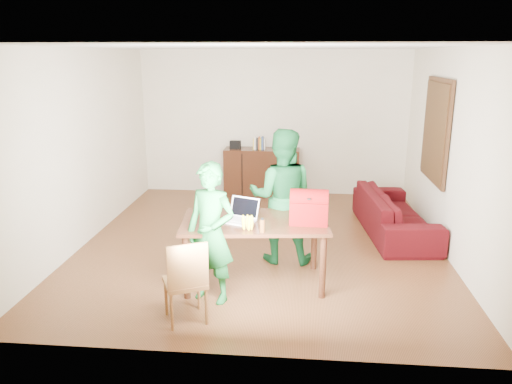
# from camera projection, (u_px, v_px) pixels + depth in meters

# --- Properties ---
(room) EXTENTS (5.20, 5.70, 2.90)m
(room) POSITION_uv_depth(u_px,v_px,m) (263.00, 152.00, 6.90)
(room) COLOR #432710
(room) RESTS_ON ground
(table) EXTENTS (1.74, 1.09, 0.77)m
(table) POSITION_uv_depth(u_px,v_px,m) (254.00, 228.00, 5.73)
(table) COLOR black
(table) RESTS_ON ground
(chair) EXTENTS (0.52, 0.51, 0.88)m
(chair) POSITION_uv_depth(u_px,v_px,m) (186.00, 297.00, 5.01)
(chair) COLOR brown
(chair) RESTS_ON ground
(person_near) EXTENTS (0.65, 0.54, 1.54)m
(person_near) POSITION_uv_depth(u_px,v_px,m) (211.00, 233.00, 5.31)
(person_near) COLOR #166327
(person_near) RESTS_ON ground
(person_far) EXTENTS (0.86, 0.68, 1.73)m
(person_far) POSITION_uv_depth(u_px,v_px,m) (282.00, 196.00, 6.34)
(person_far) COLOR #135828
(person_far) RESTS_ON ground
(laptop) EXTENTS (0.42, 0.36, 0.25)m
(laptop) POSITION_uv_depth(u_px,v_px,m) (238.00, 218.00, 5.64)
(laptop) COLOR white
(laptop) RESTS_ON table
(bananas) EXTENTS (0.19, 0.14, 0.07)m
(bananas) POSITION_uv_depth(u_px,v_px,m) (248.00, 227.00, 5.39)
(bananas) COLOR gold
(bananas) RESTS_ON table
(bottle) EXTENTS (0.06, 0.06, 0.16)m
(bottle) POSITION_uv_depth(u_px,v_px,m) (262.00, 225.00, 5.30)
(bottle) COLOR #5C3315
(bottle) RESTS_ON table
(red_bag) EXTENTS (0.43, 0.26, 0.31)m
(red_bag) POSITION_uv_depth(u_px,v_px,m) (309.00, 210.00, 5.56)
(red_bag) COLOR maroon
(red_bag) RESTS_ON table
(sofa) EXTENTS (1.04, 2.20, 0.62)m
(sofa) POSITION_uv_depth(u_px,v_px,m) (394.00, 213.00, 7.46)
(sofa) COLOR #350608
(sofa) RESTS_ON ground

